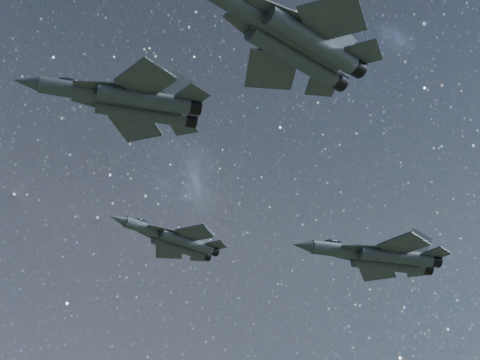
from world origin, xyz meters
TOP-DOWN VIEW (x-y plane):
  - jet_lead at (-12.81, -5.91)m, footprint 15.80×10.53m
  - jet_left at (5.28, 17.98)m, footprint 15.24×10.81m
  - jet_right at (-5.57, -18.19)m, footprint 17.99×12.73m
  - jet_slot at (26.23, 4.19)m, footprint 19.26×12.80m

SIDE VIEW (x-z plane):
  - jet_lead at x=-12.81m, z-range 154.07..158.08m
  - jet_slot at x=26.23m, z-range 154.66..159.56m
  - jet_right at x=-5.57m, z-range 155.05..159.62m
  - jet_left at x=5.28m, z-range 157.18..161.05m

